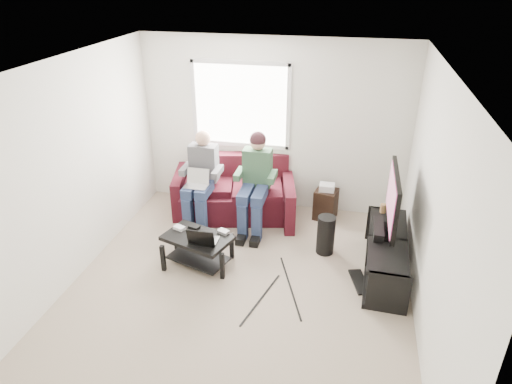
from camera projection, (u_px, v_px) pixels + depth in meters
floor at (238, 290)px, 5.42m from camera, size 4.50×4.50×0.00m
ceiling at (233, 69)px, 4.25m from camera, size 4.50×4.50×0.00m
wall_back at (274, 126)px, 6.79m from camera, size 4.50×0.00×4.50m
wall_front at (145, 351)px, 2.87m from camera, size 4.50×0.00×4.50m
wall_left at (66, 176)px, 5.21m from camera, size 0.00×4.50×4.50m
wall_right at (434, 213)px, 4.45m from camera, size 0.00×4.50×4.50m
window at (240, 105)px, 6.74m from camera, size 1.48×0.04×1.28m
sofa at (234, 194)px, 6.96m from camera, size 2.03×1.18×0.87m
person_left at (201, 175)px, 6.55m from camera, size 0.40×0.70×1.36m
person_right at (255, 176)px, 6.39m from camera, size 0.40×0.71×1.40m
laptop_silver at (196, 182)px, 6.39m from camera, size 0.37×0.31×0.24m
coffee_table at (198, 244)px, 5.76m from camera, size 0.95×0.74×0.41m
laptop_black at (204, 233)px, 5.56m from camera, size 0.39×0.33×0.24m
controller_a at (179, 228)px, 5.86m from camera, size 0.16×0.14×0.04m
controller_b at (194, 227)px, 5.88m from camera, size 0.16×0.13×0.04m
controller_c at (223, 232)px, 5.78m from camera, size 0.16×0.14×0.04m
tv_stand at (385, 257)px, 5.64m from camera, size 0.52×1.55×0.51m
tv at (393, 200)px, 5.39m from camera, size 0.12×1.10×0.81m
soundbar at (378, 229)px, 5.60m from camera, size 0.12×0.50×0.10m
drink_cup at (383, 208)px, 6.04m from camera, size 0.08×0.08×0.12m
console_white at (387, 271)px, 5.25m from camera, size 0.30×0.22×0.06m
console_grey at (385, 238)px, 5.86m from camera, size 0.34×0.26×0.08m
console_black at (386, 254)px, 5.56m from camera, size 0.38×0.30×0.07m
subwoofer at (326, 235)px, 6.02m from camera, size 0.24×0.24×0.54m
keyboard_floor at (359, 282)px, 5.54m from camera, size 0.29×0.50×0.03m
end_table at (326, 203)px, 6.85m from camera, size 0.31×0.31×0.56m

